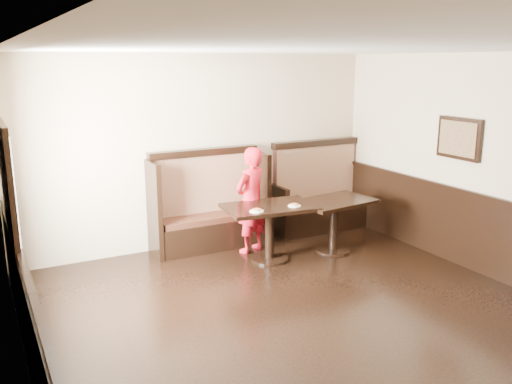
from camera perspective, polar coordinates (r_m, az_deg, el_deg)
ground at (r=5.54m, az=9.03°, el=-15.66°), size 7.00×7.00×0.00m
room_shell at (r=5.30m, az=4.84°, el=-8.89°), size 7.00×7.00×7.00m
booth_main at (r=8.01m, az=-5.01°, el=-2.11°), size 1.75×0.72×1.45m
booth_neighbor at (r=8.93m, az=6.60°, el=-0.80°), size 1.65×0.72×1.45m
table_main at (r=7.41m, az=1.44°, el=-2.79°), size 1.30×0.89×0.78m
table_neighbor at (r=7.85m, az=8.24°, el=-2.19°), size 1.18×0.85×0.76m
child at (r=7.71m, az=-0.57°, el=-0.87°), size 0.66×0.56×1.53m
pizza_plate_left at (r=7.07m, az=0.07°, el=-1.96°), size 0.19×0.19×0.04m
pizza_plate_right at (r=7.35m, az=4.06°, el=-1.39°), size 0.18×0.18×0.03m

